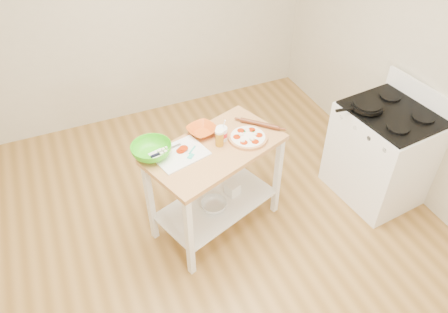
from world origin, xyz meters
name	(u,v)px	position (x,y,z in m)	size (l,w,h in m)	color
room_shell	(218,118)	(0.00, 0.00, 1.35)	(4.04, 4.54, 2.74)	#A5793C
prep_island	(216,171)	(0.06, 0.22, 0.65)	(1.24, 0.94, 0.90)	tan
gas_stove	(381,153)	(1.65, 0.00, 0.47)	(0.76, 0.86, 1.11)	white
skillet	(367,106)	(1.45, 0.13, 0.98)	(0.44, 0.28, 0.03)	black
pizza	(248,137)	(0.35, 0.21, 0.92)	(0.32, 0.32, 0.05)	tan
cutting_board	(179,154)	(-0.23, 0.25, 0.91)	(0.46, 0.39, 0.04)	white
spatula	(191,153)	(-0.14, 0.21, 0.92)	(0.11, 0.14, 0.01)	#32C7B4
knife	(162,152)	(-0.35, 0.31, 0.92)	(0.27, 0.08, 0.01)	silver
orange_bowl	(202,130)	(0.04, 0.43, 0.93)	(0.23, 0.23, 0.06)	#D25817
green_bowl	(151,150)	(-0.42, 0.32, 0.95)	(0.32, 0.32, 0.10)	#38BD15
beer_pint	(219,138)	(0.11, 0.23, 0.97)	(0.07, 0.07, 0.14)	#A97214
yogurt_tub	(222,134)	(0.15, 0.29, 0.96)	(0.10, 0.10, 0.20)	white
rolling_pin	(260,124)	(0.52, 0.33, 0.92)	(0.04, 0.04, 0.34)	#632F16
shelf_glass_bowl	(214,205)	(0.02, 0.17, 0.30)	(0.23, 0.23, 0.07)	silver
shelf_bin	(232,189)	(0.25, 0.27, 0.32)	(0.11, 0.11, 0.11)	white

